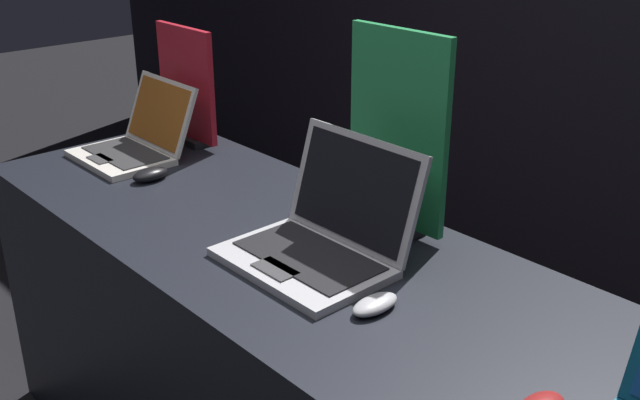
{
  "coord_description": "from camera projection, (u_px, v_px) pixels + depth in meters",
  "views": [
    {
      "loc": [
        1.16,
        -0.7,
        1.69
      ],
      "look_at": [
        -0.0,
        0.36,
        1.01
      ],
      "focal_mm": 42.0,
      "sensor_mm": 36.0,
      "label": 1
    }
  ],
  "objects": [
    {
      "name": "mouse_front",
      "position": [
        150.0,
        174.0,
        2.22
      ],
      "size": [
        0.06,
        0.11,
        0.04
      ],
      "color": "black",
      "rests_on": "display_counter"
    },
    {
      "name": "promo_stand_middle",
      "position": [
        396.0,
        137.0,
        1.83
      ],
      "size": [
        0.31,
        0.07,
        0.51
      ],
      "color": "black",
      "rests_on": "display_counter"
    },
    {
      "name": "promo_stand_front",
      "position": [
        187.0,
        89.0,
        2.48
      ],
      "size": [
        0.3,
        0.07,
        0.39
      ],
      "color": "black",
      "rests_on": "display_counter"
    },
    {
      "name": "laptop_middle",
      "position": [
        322.0,
        233.0,
        1.75
      ],
      "size": [
        0.39,
        0.34,
        0.27
      ],
      "color": "#B7B7BC",
      "rests_on": "display_counter"
    },
    {
      "name": "laptop_front",
      "position": [
        136.0,
        140.0,
        2.4
      ],
      "size": [
        0.32,
        0.32,
        0.23
      ],
      "color": "silver",
      "rests_on": "display_counter"
    },
    {
      "name": "mouse_middle",
      "position": [
        375.0,
        304.0,
        1.55
      ],
      "size": [
        0.06,
        0.12,
        0.03
      ],
      "color": "#B2B2B7",
      "rests_on": "display_counter"
    }
  ]
}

